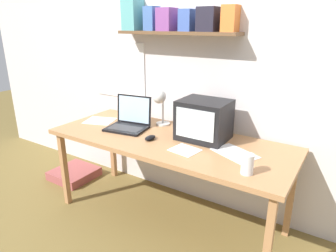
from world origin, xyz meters
TOP-DOWN VIEW (x-y plane):
  - ground_plane at (0.00, 0.00)m, footprint 12.00×12.00m
  - back_wall at (-0.01, 0.44)m, footprint 5.60×0.24m
  - corner_desk at (0.00, 0.00)m, footprint 1.89×0.74m
  - crt_monitor at (0.23, 0.14)m, footprint 0.37×0.31m
  - laptop at (-0.41, 0.04)m, footprint 0.36×0.32m
  - desk_lamp at (-0.21, 0.20)m, footprint 0.13×0.19m
  - juice_glass at (0.70, -0.23)m, footprint 0.07×0.07m
  - computer_mouse at (-0.10, -0.10)m, footprint 0.07×0.11m
  - printed_handout at (-0.75, 0.03)m, footprint 0.31×0.28m
  - loose_paper_near_monitor at (0.53, 0.01)m, footprint 0.35×0.29m
  - loose_paper_near_laptop at (0.22, -0.13)m, footprint 0.21×0.19m
  - floor_cushion at (-1.21, 0.04)m, footprint 0.41×0.41m

SIDE VIEW (x-z plane):
  - ground_plane at x=0.00m, z-range 0.00..0.00m
  - floor_cushion at x=-1.21m, z-range 0.00..0.09m
  - corner_desk at x=0.00m, z-range 0.30..1.02m
  - printed_handout at x=-0.75m, z-range 0.71..0.72m
  - loose_paper_near_monitor at x=0.53m, z-range 0.71..0.72m
  - loose_paper_near_laptop at x=0.22m, z-range 0.71..0.72m
  - computer_mouse at x=-0.10m, z-range 0.71..0.75m
  - juice_glass at x=0.70m, z-range 0.71..0.83m
  - laptop at x=-0.41m, z-range 0.65..0.91m
  - crt_monitor at x=0.23m, z-range 0.71..1.01m
  - desk_lamp at x=-0.21m, z-range 0.78..1.10m
  - back_wall at x=-0.01m, z-range 0.01..2.61m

